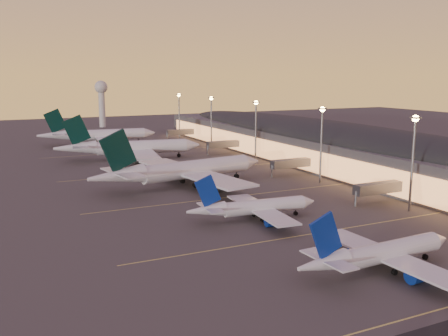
# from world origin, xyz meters

# --- Properties ---
(ground) EXTENTS (700.00, 700.00, 0.00)m
(ground) POSITION_xyz_m (0.00, 0.00, 0.00)
(ground) COLOR #3C3A38
(airliner_narrow_south) EXTENTS (36.89, 32.93, 13.19)m
(airliner_narrow_south) POSITION_xyz_m (-1.63, -28.87, 3.41)
(airliner_narrow_south) COLOR silver
(airliner_narrow_south) RESTS_ON ground
(airliner_narrow_north) EXTENTS (35.21, 31.55, 12.57)m
(airliner_narrow_north) POSITION_xyz_m (-6.23, 10.77, 3.25)
(airliner_narrow_north) COLOR silver
(airliner_narrow_north) RESTS_ON ground
(airliner_wide_near) EXTENTS (63.65, 58.65, 20.40)m
(airliner_wide_near) POSITION_xyz_m (-8.34, 55.01, 5.25)
(airliner_wide_near) COLOR silver
(airliner_wide_near) RESTS_ON ground
(airliner_wide_mid) EXTENTS (62.61, 57.66, 20.06)m
(airliner_wide_mid) POSITION_xyz_m (-9.72, 115.12, 5.17)
(airliner_wide_mid) COLOR silver
(airliner_wide_mid) RESTS_ON ground
(airliner_wide_far) EXTENTS (61.00, 55.85, 19.51)m
(airliner_wide_far) POSITION_xyz_m (-11.98, 168.85, 5.02)
(airliner_wide_far) COLOR silver
(airliner_wide_far) RESTS_ON ground
(terminal_building) EXTENTS (56.35, 255.00, 17.46)m
(terminal_building) POSITION_xyz_m (61.84, 72.47, 8.78)
(terminal_building) COLOR #48494D
(terminal_building) RESTS_ON ground
(light_masts) EXTENTS (2.20, 217.20, 25.90)m
(light_masts) POSITION_xyz_m (36.00, 65.00, 17.55)
(light_masts) COLOR gray
(light_masts) RESTS_ON ground
(radar_tower) EXTENTS (9.00, 9.00, 32.50)m
(radar_tower) POSITION_xyz_m (10.00, 260.00, 21.87)
(radar_tower) COLOR silver
(radar_tower) RESTS_ON ground
(lane_markings) EXTENTS (90.00, 180.36, 0.00)m
(lane_markings) POSITION_xyz_m (0.00, 40.00, 0.01)
(lane_markings) COLOR #D8C659
(lane_markings) RESTS_ON ground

